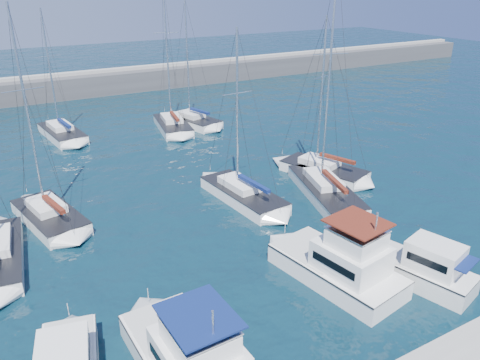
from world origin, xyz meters
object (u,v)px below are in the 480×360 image
sailboat_mid_e (323,170)px  motor_yacht_stbd_outer (423,269)px  sailboat_mid_b (50,216)px  sailboat_back_c (194,121)px  sailboat_back_a (62,133)px  motor_yacht_stbd_inner (342,265)px  sailboat_mid_c (243,194)px  sailboat_mid_d (325,190)px  sailboat_back_b (173,125)px

sailboat_mid_e → motor_yacht_stbd_outer: bearing=-128.2°
sailboat_mid_e → sailboat_mid_b: bearing=153.3°
sailboat_back_c → sailboat_back_a: bearing=153.3°
sailboat_mid_b → sailboat_back_c: (18.94, 17.02, -0.01)m
motor_yacht_stbd_inner → motor_yacht_stbd_outer: 4.66m
motor_yacht_stbd_inner → sailboat_mid_c: sailboat_mid_c is taller
sailboat_mid_c → sailboat_mid_d: (6.18, -2.53, 0.03)m
sailboat_mid_b → sailboat_mid_c: size_ratio=1.14×
motor_yacht_stbd_inner → sailboat_back_c: 33.24m
sailboat_mid_b → sailboat_back_a: size_ratio=1.11×
sailboat_mid_d → sailboat_back_a: bearing=137.3°
sailboat_back_c → sailboat_back_b: bearing=172.7°
motor_yacht_stbd_inner → sailboat_mid_b: (-13.40, 15.76, -0.60)m
motor_yacht_stbd_outer → sailboat_mid_d: (2.64, 11.98, -0.40)m
sailboat_back_c → sailboat_mid_b: bearing=-153.5°
motor_yacht_stbd_outer → sailboat_back_c: 35.15m
motor_yacht_stbd_outer → sailboat_mid_b: size_ratio=0.43×
sailboat_mid_b → sailboat_mid_e: sailboat_mid_b is taller
sailboat_back_b → sailboat_back_c: 2.85m
motor_yacht_stbd_outer → sailboat_mid_e: 16.17m
sailboat_mid_e → sailboat_back_c: bearing=80.7°
sailboat_mid_d → sailboat_back_a: sailboat_mid_d is taller
sailboat_back_a → sailboat_mid_b: bearing=-109.8°
motor_yacht_stbd_inner → sailboat_back_b: 32.49m
sailboat_mid_e → sailboat_back_a: size_ratio=1.00×
sailboat_back_a → motor_yacht_stbd_outer: bearing=-78.4°
sailboat_mid_b → sailboat_mid_d: size_ratio=0.85×
motor_yacht_stbd_inner → sailboat_mid_d: 11.74m
motor_yacht_stbd_inner → motor_yacht_stbd_outer: size_ratio=1.27×
sailboat_mid_b → sailboat_mid_d: sailboat_mid_d is taller
sailboat_mid_c → sailboat_back_c: sailboat_back_c is taller
sailboat_back_c → sailboat_mid_c: bearing=-119.2°
sailboat_mid_c → sailboat_back_b: (2.22, 20.20, 0.04)m
sailboat_mid_c → sailboat_mid_d: sailboat_mid_d is taller
sailboat_mid_d → sailboat_back_a: (-15.64, 26.02, -0.03)m
sailboat_mid_d → sailboat_back_c: size_ratio=1.23×
sailboat_back_b → sailboat_mid_d: bearing=-70.0°
sailboat_mid_d → sailboat_back_b: 23.08m
sailboat_back_a → sailboat_back_c: sailboat_back_c is taller
motor_yacht_stbd_outer → sailboat_mid_c: bearing=88.1°
sailboat_mid_b → sailboat_back_a: 20.39m
motor_yacht_stbd_outer → sailboat_mid_d: size_ratio=0.37×
sailboat_mid_e → sailboat_mid_c: bearing=165.7°
sailboat_back_a → sailboat_back_b: 12.14m
sailboat_back_b → sailboat_back_a: bearing=174.5°
motor_yacht_stbd_inner → sailboat_mid_e: (9.16, 12.99, -0.62)m
motor_yacht_stbd_outer → sailboat_back_a: (-13.00, 38.00, -0.43)m
sailboat_back_b → sailboat_mid_c: bearing=-86.1°
sailboat_back_a → sailboat_back_c: bearing=-18.5°
sailboat_mid_b → sailboat_back_b: (16.11, 16.62, 0.01)m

